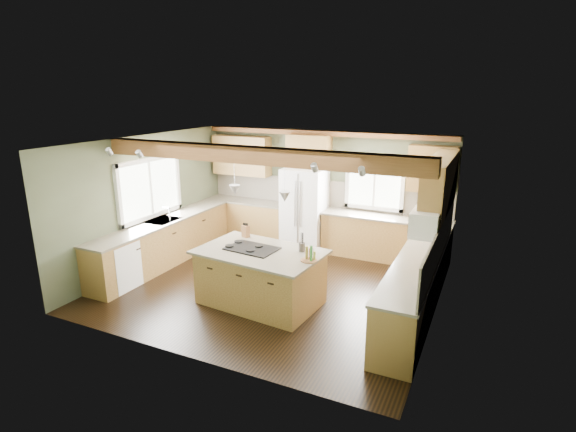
% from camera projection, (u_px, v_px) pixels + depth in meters
% --- Properties ---
extents(floor, '(5.60, 5.60, 0.00)m').
position_uv_depth(floor, '(274.00, 286.00, 8.17)').
color(floor, black).
rests_on(floor, ground).
extents(ceiling, '(5.60, 5.60, 0.00)m').
position_uv_depth(ceiling, '(272.00, 142.00, 7.46)').
color(ceiling, silver).
rests_on(ceiling, wall_back).
extents(wall_back, '(5.60, 0.00, 5.60)m').
position_uv_depth(wall_back, '(324.00, 189.00, 9.99)').
color(wall_back, '#454A35').
rests_on(wall_back, ground).
extents(wall_left, '(0.00, 5.00, 5.00)m').
position_uv_depth(wall_left, '(148.00, 201.00, 8.96)').
color(wall_left, '#454A35').
rests_on(wall_left, ground).
extents(wall_right, '(0.00, 5.00, 5.00)m').
position_uv_depth(wall_right, '(440.00, 239.00, 6.67)').
color(wall_right, '#454A35').
rests_on(wall_right, ground).
extents(ceiling_beam, '(5.55, 0.26, 0.26)m').
position_uv_depth(ceiling_beam, '(252.00, 155.00, 6.90)').
color(ceiling_beam, brown).
rests_on(ceiling_beam, ceiling).
extents(soffit_trim, '(5.55, 0.20, 0.10)m').
position_uv_depth(soffit_trim, '(323.00, 133.00, 9.57)').
color(soffit_trim, brown).
rests_on(soffit_trim, ceiling).
extents(backsplash_back, '(5.58, 0.03, 0.58)m').
position_uv_depth(backsplash_back, '(323.00, 193.00, 10.00)').
color(backsplash_back, brown).
rests_on(backsplash_back, wall_back).
extents(backsplash_right, '(0.03, 3.70, 0.58)m').
position_uv_depth(backsplash_right, '(439.00, 244.00, 6.75)').
color(backsplash_right, brown).
rests_on(backsplash_right, wall_right).
extents(base_cab_back_left, '(2.02, 0.60, 0.88)m').
position_uv_depth(base_cab_back_left, '(248.00, 220.00, 10.70)').
color(base_cab_back_left, brown).
rests_on(base_cab_back_left, floor).
extents(counter_back_left, '(2.06, 0.64, 0.04)m').
position_uv_depth(counter_back_left, '(248.00, 201.00, 10.57)').
color(counter_back_left, brown).
rests_on(counter_back_left, base_cab_back_left).
extents(base_cab_back_right, '(2.62, 0.60, 0.88)m').
position_uv_depth(base_cab_back_right, '(385.00, 239.00, 9.36)').
color(base_cab_back_right, brown).
rests_on(base_cab_back_right, floor).
extents(counter_back_right, '(2.66, 0.64, 0.04)m').
position_uv_depth(counter_back_right, '(386.00, 217.00, 9.23)').
color(counter_back_right, brown).
rests_on(counter_back_right, base_cab_back_right).
extents(base_cab_left, '(0.60, 3.70, 0.88)m').
position_uv_depth(base_cab_left, '(165.00, 243.00, 9.11)').
color(base_cab_left, brown).
rests_on(base_cab_left, floor).
extents(counter_left, '(0.64, 3.74, 0.04)m').
position_uv_depth(counter_left, '(163.00, 221.00, 8.99)').
color(counter_left, brown).
rests_on(counter_left, base_cab_left).
extents(base_cab_right, '(0.60, 3.70, 0.88)m').
position_uv_depth(base_cab_right, '(416.00, 287.00, 7.07)').
color(base_cab_right, brown).
rests_on(base_cab_right, floor).
extents(counter_right, '(0.64, 3.74, 0.04)m').
position_uv_depth(counter_right, '(418.00, 260.00, 6.95)').
color(counter_right, brown).
rests_on(counter_right, base_cab_right).
extents(upper_cab_back_left, '(1.40, 0.35, 0.90)m').
position_uv_depth(upper_cab_back_left, '(242.00, 156.00, 10.47)').
color(upper_cab_back_left, brown).
rests_on(upper_cab_back_left, wall_back).
extents(upper_cab_over_fridge, '(0.96, 0.35, 0.70)m').
position_uv_depth(upper_cab_over_fridge, '(309.00, 151.00, 9.73)').
color(upper_cab_over_fridge, brown).
rests_on(upper_cab_over_fridge, wall_back).
extents(upper_cab_right, '(0.35, 2.20, 0.90)m').
position_uv_depth(upper_cab_right, '(440.00, 184.00, 7.35)').
color(upper_cab_right, brown).
rests_on(upper_cab_right, wall_right).
extents(upper_cab_back_corner, '(0.90, 0.35, 0.90)m').
position_uv_depth(upper_cab_back_corner, '(432.00, 169.00, 8.72)').
color(upper_cab_back_corner, brown).
rests_on(upper_cab_back_corner, wall_back).
extents(window_left, '(0.04, 1.60, 1.05)m').
position_uv_depth(window_left, '(149.00, 188.00, 8.92)').
color(window_left, white).
rests_on(window_left, wall_left).
extents(window_back, '(1.10, 0.04, 1.00)m').
position_uv_depth(window_back, '(375.00, 183.00, 9.44)').
color(window_back, white).
rests_on(window_back, wall_back).
extents(sink, '(0.50, 0.65, 0.03)m').
position_uv_depth(sink, '(163.00, 221.00, 8.99)').
color(sink, '#262628').
rests_on(sink, counter_left).
extents(faucet, '(0.02, 0.02, 0.28)m').
position_uv_depth(faucet, '(170.00, 215.00, 8.87)').
color(faucet, '#B2B2B7').
rests_on(faucet, sink).
extents(dishwasher, '(0.60, 0.60, 0.84)m').
position_uv_depth(dishwasher, '(117.00, 265.00, 7.98)').
color(dishwasher, white).
rests_on(dishwasher, floor).
extents(oven, '(0.60, 0.72, 0.84)m').
position_uv_depth(oven, '(398.00, 325.00, 5.95)').
color(oven, white).
rests_on(oven, floor).
extents(microwave, '(0.40, 0.70, 0.38)m').
position_uv_depth(microwave, '(426.00, 222.00, 6.65)').
color(microwave, white).
rests_on(microwave, wall_right).
extents(pendant_left, '(0.18, 0.18, 0.16)m').
position_uv_depth(pendant_left, '(235.00, 190.00, 7.25)').
color(pendant_left, '#B2B2B7').
rests_on(pendant_left, ceiling).
extents(pendant_right, '(0.18, 0.18, 0.16)m').
position_uv_depth(pendant_right, '(285.00, 197.00, 6.79)').
color(pendant_right, '#B2B2B7').
rests_on(pendant_right, ceiling).
extents(refrigerator, '(0.90, 0.74, 1.80)m').
position_uv_depth(refrigerator, '(304.00, 209.00, 9.89)').
color(refrigerator, white).
rests_on(refrigerator, floor).
extents(island, '(1.98, 1.33, 0.88)m').
position_uv_depth(island, '(260.00, 278.00, 7.41)').
color(island, brown).
rests_on(island, floor).
extents(island_top, '(2.12, 1.46, 0.04)m').
position_uv_depth(island_top, '(260.00, 252.00, 7.29)').
color(island_top, brown).
rests_on(island_top, island).
extents(cooktop, '(0.86, 0.62, 0.02)m').
position_uv_depth(cooktop, '(252.00, 248.00, 7.36)').
color(cooktop, black).
rests_on(cooktop, island_top).
extents(knife_block, '(0.15, 0.13, 0.21)m').
position_uv_depth(knife_block, '(246.00, 231.00, 7.94)').
color(knife_block, brown).
rests_on(knife_block, island_top).
extents(utensil_crock, '(0.11, 0.11, 0.14)m').
position_uv_depth(utensil_crock, '(302.00, 247.00, 7.25)').
color(utensil_crock, '#3D3731').
rests_on(utensil_crock, island_top).
extents(bottle_tray, '(0.34, 0.34, 0.24)m').
position_uv_depth(bottle_tray, '(309.00, 253.00, 6.83)').
color(bottle_tray, brown).
rests_on(bottle_tray, island_top).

